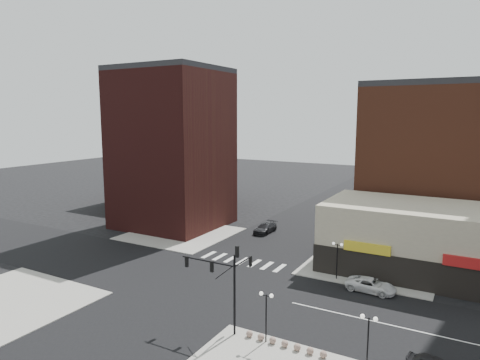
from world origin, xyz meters
The scene contains 16 objects.
ground centered at (0.00, 0.00, 0.00)m, with size 240.00×240.00×0.00m, color black.
road_ew centered at (0.00, 0.00, 0.01)m, with size 200.00×14.00×0.02m, color black.
road_ns centered at (0.00, 0.00, 0.01)m, with size 14.00×200.00×0.02m, color black.
sidewalk_nw centered at (-14.50, 14.50, 0.06)m, with size 15.00×15.00×0.12m, color gray.
sidewalk_ne centered at (14.50, 14.50, 0.06)m, with size 15.00×15.00×0.12m, color gray.
building_nw centered at (-19.00, 18.50, 12.50)m, with size 16.00×15.00×25.00m, color #3C1413.
building_nw_low centered at (-32.00, 34.00, 6.00)m, with size 20.00×18.00×12.00m, color #3C1413.
building_ne_midrise centered at (19.00, 29.50, 11.00)m, with size 18.00×15.00×22.00m, color brown.
building_ne_row centered at (21.00, 15.00, 3.30)m, with size 24.20×12.20×8.00m.
traffic_signal centered at (7.24, -7.83, 4.96)m, with size 5.59×3.09×7.77m.
street_lamp_se_a centered at (11.00, -8.00, 3.29)m, with size 1.22×0.32×4.16m.
street_lamp_se_b centered at (19.00, -8.00, 3.29)m, with size 1.22×0.32×4.16m.
street_lamp_ne centered at (12.00, 8.00, 3.29)m, with size 1.22×0.32×4.16m.
bollard_row centered at (12.65, -8.00, 0.40)m, with size 6.86×0.56×0.56m.
white_suv centered at (16.09, 6.50, 0.71)m, with size 2.35×5.09×1.41m, color white.
dark_sedan_north centered at (-3.39, 21.48, 0.76)m, with size 2.12×5.21×1.51m, color black.
Camera 1 is at (24.89, -37.04, 18.17)m, focal length 32.00 mm.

